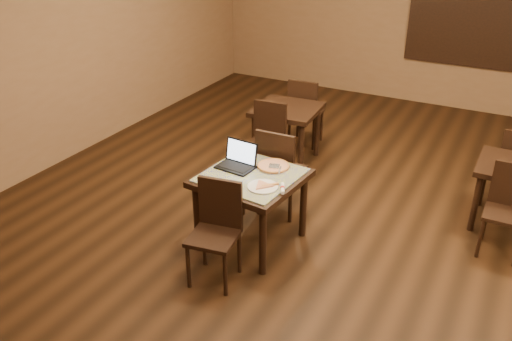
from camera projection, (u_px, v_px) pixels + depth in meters
The scene contains 18 objects.
ground at pixel (334, 263), 5.19m from camera, with size 10.00×10.00×0.00m, color black.
wall_back at pixel (454, 14), 8.45m from camera, with size 8.00×0.02×3.00m, color brown.
wall_left at pixel (13, 57), 6.18m from camera, with size 0.02×10.00×3.00m, color brown.
mural at pixel (488, 14), 8.19m from camera, with size 2.34×0.05×1.64m.
tiled_table at pixel (251, 184), 5.23m from camera, with size 1.00×1.00×0.76m.
chair_main_near at pixel (217, 225), 4.80m from camera, with size 0.47×0.47×0.95m.
chair_main_far at pixel (279, 168), 5.75m from camera, with size 0.45×0.45×1.00m.
laptop at pixel (238, 160), 5.32m from camera, with size 0.37×0.30×0.24m.
plate at pixel (263, 187), 4.94m from camera, with size 0.28×0.28×0.02m, color white.
pizza_slice at pixel (263, 185), 4.94m from camera, with size 0.21×0.21×0.02m, color beige, non-canonical shape.
pizza_pan at pixel (273, 167), 5.32m from camera, with size 0.33×0.33×0.01m, color silver.
pizza_whole at pixel (273, 166), 5.31m from camera, with size 0.32×0.32×0.02m.
spatula at pixel (274, 166), 5.28m from camera, with size 0.10×0.25×0.01m, color silver.
napkin_roll at pixel (282, 188), 4.89m from camera, with size 0.11×0.17×0.04m.
other_table_a_chair_near at pixel (508, 204), 5.18m from camera, with size 0.39×0.39×0.90m.
other_table_b at pixel (287, 117), 6.95m from camera, with size 0.85×0.85×0.74m.
other_table_b_chair_near at pixel (267, 137), 6.54m from camera, with size 0.45×0.45×0.96m.
other_table_b_chair_far at pixel (304, 109), 7.42m from camera, with size 0.45×0.45×0.96m.
Camera 1 is at (1.32, -4.08, 3.14)m, focal length 38.00 mm.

